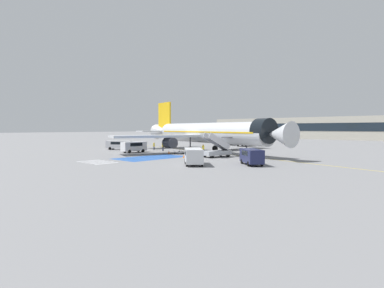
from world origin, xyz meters
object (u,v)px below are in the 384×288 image
(ground_crew_0, at_px, (163,146))
(service_van_2, at_px, (119,144))
(traffic_cone_0, at_px, (169,152))
(traffic_cone_1, at_px, (184,156))
(service_van_0, at_px, (252,155))
(baggage_cart, at_px, (180,152))
(boarding_stairs_forward, at_px, (217,151))
(ground_crew_1, at_px, (154,146))
(fuel_tanker, at_px, (247,139))
(airliner, at_px, (206,133))
(terminal_building, at_px, (358,128))
(service_van_3, at_px, (193,155))
(ground_crew_2, at_px, (203,148))
(service_van_1, at_px, (134,146))

(ground_crew_0, bearing_deg, service_van_2, 143.04)
(traffic_cone_0, relative_size, traffic_cone_1, 0.96)
(service_van_2, xyz_separation_m, ground_crew_0, (9.81, 4.15, -0.08))
(service_van_0, xyz_separation_m, baggage_cart, (-18.57, 5.54, -0.97))
(boarding_stairs_forward, distance_m, ground_crew_1, 19.75)
(service_van_2, bearing_deg, service_van_0, 50.01)
(fuel_tanker, height_order, traffic_cone_1, fuel_tanker)
(airliner, height_order, service_van_0, airliner)
(traffic_cone_0, relative_size, terminal_building, 0.00)
(service_van_0, relative_size, traffic_cone_0, 9.38)
(boarding_stairs_forward, relative_size, fuel_tanker, 0.63)
(service_van_0, relative_size, ground_crew_1, 2.75)
(boarding_stairs_forward, bearing_deg, service_van_2, -163.88)
(traffic_cone_1, bearing_deg, airliner, 113.32)
(service_van_3, distance_m, baggage_cart, 16.79)
(traffic_cone_1, bearing_deg, ground_crew_0, 151.59)
(boarding_stairs_forward, bearing_deg, ground_crew_2, 164.95)
(service_van_1, height_order, traffic_cone_1, service_van_1)
(service_van_3, distance_m, terminal_building, 104.63)
(service_van_0, distance_m, service_van_1, 27.26)
(baggage_cart, height_order, ground_crew_1, ground_crew_1)
(service_van_0, bearing_deg, fuel_tanker, 73.11)
(service_van_0, relative_size, service_van_2, 0.86)
(fuel_tanker, distance_m, ground_crew_1, 27.24)
(airliner, height_order, ground_crew_0, airliner)
(service_van_0, bearing_deg, baggage_cart, 113.30)
(airliner, distance_m, boarding_stairs_forward, 10.41)
(ground_crew_0, relative_size, traffic_cone_0, 3.79)
(airliner, height_order, service_van_1, airliner)
(fuel_tanker, bearing_deg, traffic_cone_0, -90.01)
(airliner, relative_size, ground_crew_2, 22.69)
(fuel_tanker, relative_size, baggage_cart, 2.93)
(service_van_1, relative_size, ground_crew_1, 2.95)
(service_van_2, height_order, ground_crew_0, service_van_2)
(fuel_tanker, distance_m, service_van_1, 33.49)
(service_van_3, xyz_separation_m, traffic_cone_0, (-15.07, 9.61, -1.01))
(service_van_2, bearing_deg, traffic_cone_0, 59.51)
(service_van_1, distance_m, traffic_cone_1, 14.38)
(ground_crew_0, relative_size, ground_crew_2, 1.06)
(baggage_cart, bearing_deg, traffic_cone_1, 117.13)
(airliner, relative_size, service_van_1, 8.09)
(service_van_3, distance_m, traffic_cone_1, 9.39)
(service_van_3, relative_size, terminal_building, 0.04)
(airliner, height_order, ground_crew_2, airliner)
(ground_crew_2, bearing_deg, terminal_building, -133.71)
(airliner, xyz_separation_m, service_van_1, (-9.66, -10.12, -2.54))
(baggage_cart, distance_m, ground_crew_2, 4.32)
(boarding_stairs_forward, bearing_deg, fuel_tanker, 126.21)
(ground_crew_1, bearing_deg, service_van_1, -10.20)
(fuel_tanker, height_order, ground_crew_0, fuel_tanker)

